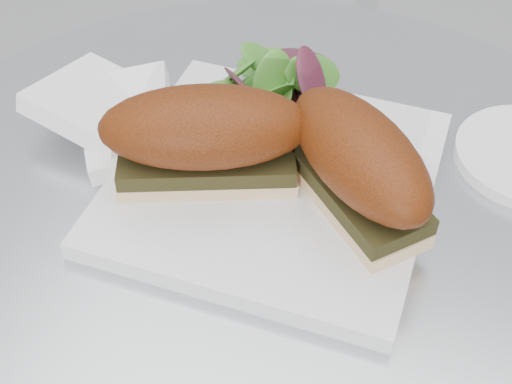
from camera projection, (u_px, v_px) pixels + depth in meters
plate at (274, 181)px, 0.58m from camera, size 0.26×0.26×0.02m
sandwich_left at (205, 136)px, 0.54m from camera, size 0.18×0.13×0.08m
sandwich_right at (358, 162)px, 0.52m from camera, size 0.16×0.15×0.08m
salad at (270, 87)px, 0.61m from camera, size 0.12×0.12×0.05m
napkin at (116, 129)px, 0.62m from camera, size 0.17×0.17×0.02m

